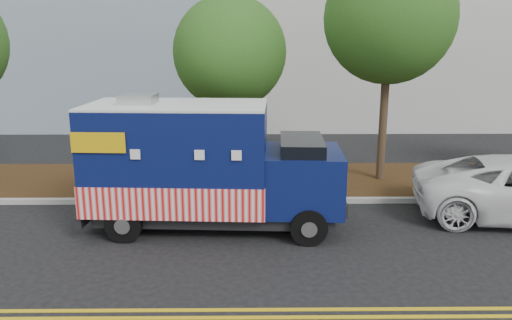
{
  "coord_description": "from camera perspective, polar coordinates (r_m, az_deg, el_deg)",
  "views": [
    {
      "loc": [
        1.78,
        -12.35,
        4.68
      ],
      "look_at": [
        1.91,
        0.6,
        1.48
      ],
      "focal_mm": 35.0,
      "sensor_mm": 36.0,
      "label": 1
    }
  ],
  "objects": [
    {
      "name": "centerline_far",
      "position": [
        9.14,
        -12.27,
        -17.24
      ],
      "size": [
        120.0,
        0.1,
        0.01
      ],
      "primitive_type": "cube",
      "color": "gold",
      "rests_on": "ground"
    },
    {
      "name": "centerline_near",
      "position": [
        9.35,
        -11.96,
        -16.46
      ],
      "size": [
        120.0,
        0.1,
        0.01
      ],
      "primitive_type": "cube",
      "color": "gold",
      "rests_on": "ground"
    },
    {
      "name": "sign_post",
      "position": [
        14.69,
        -11.05,
        -0.1
      ],
      "size": [
        0.06,
        0.06,
        2.4
      ],
      "primitive_type": "cube",
      "color": "#473828",
      "rests_on": "ground"
    },
    {
      "name": "tree_b",
      "position": [
        16.15,
        -3.02,
        12.15
      ],
      "size": [
        3.59,
        3.59,
        6.01
      ],
      "color": "#38281C",
      "rests_on": "ground"
    },
    {
      "name": "tree_c",
      "position": [
        16.38,
        15.01,
        15.37
      ],
      "size": [
        4.04,
        4.04,
        7.28
      ],
      "color": "#38281C",
      "rests_on": "ground"
    },
    {
      "name": "food_truck",
      "position": [
        12.42,
        -6.27,
        -1.0
      ],
      "size": [
        6.47,
        2.73,
        3.34
      ],
      "rotation": [
        0.0,
        0.0,
        -0.05
      ],
      "color": "black",
      "rests_on": "ground"
    },
    {
      "name": "ground",
      "position": [
        13.33,
        -8.26,
        -6.85
      ],
      "size": [
        120.0,
        120.0,
        0.0
      ],
      "primitive_type": "plane",
      "color": "black",
      "rests_on": "ground"
    },
    {
      "name": "curb",
      "position": [
        14.61,
        -7.56,
        -4.64
      ],
      "size": [
        120.0,
        0.18,
        0.15
      ],
      "primitive_type": "cube",
      "color": "#9E9E99",
      "rests_on": "ground"
    },
    {
      "name": "mulch_strip",
      "position": [
        16.6,
        -6.7,
        -2.34
      ],
      "size": [
        120.0,
        4.0,
        0.15
      ],
      "primitive_type": "cube",
      "color": "#321B0D",
      "rests_on": "ground"
    }
  ]
}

